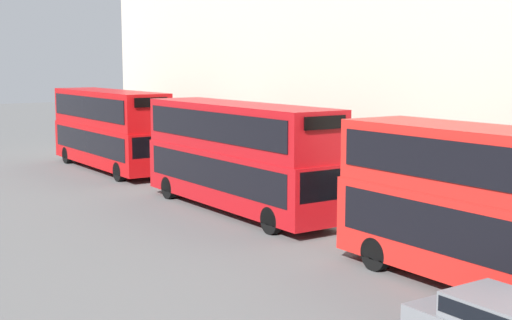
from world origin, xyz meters
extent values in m
cube|color=red|center=(1.60, 4.37, 1.48)|extent=(2.55, 10.14, 2.26)
cube|color=red|center=(1.60, 4.37, 3.50)|extent=(2.50, 9.94, 1.78)
cube|color=black|center=(1.60, 4.37, 1.75)|extent=(2.59, 9.33, 1.26)
cube|color=black|center=(1.60, 4.37, 3.59)|extent=(2.59, 9.33, 1.07)
cylinder|color=black|center=(0.48, 7.84, 0.50)|extent=(0.30, 1.00, 1.00)
cylinder|color=black|center=(2.73, 7.84, 0.50)|extent=(0.30, 1.00, 1.00)
cube|color=#A80F14|center=(1.60, 17.20, 1.44)|extent=(2.55, 11.21, 2.18)
cube|color=#A80F14|center=(1.60, 17.20, 3.49)|extent=(2.50, 10.98, 1.90)
cube|color=black|center=(1.60, 17.20, 1.70)|extent=(2.59, 10.31, 1.22)
cube|color=black|center=(1.60, 17.20, 3.58)|extent=(2.59, 10.31, 1.14)
cube|color=black|center=(1.60, 11.62, 1.88)|extent=(2.17, 0.06, 1.09)
cube|color=black|center=(1.60, 11.62, 4.06)|extent=(1.78, 0.06, 0.46)
cylinder|color=black|center=(0.48, 13.19, 0.50)|extent=(0.30, 1.00, 1.00)
cylinder|color=black|center=(2.73, 13.19, 0.50)|extent=(0.30, 1.00, 1.00)
cylinder|color=black|center=(0.48, 21.20, 0.50)|extent=(0.30, 1.00, 1.00)
cylinder|color=black|center=(2.73, 21.20, 0.50)|extent=(0.30, 1.00, 1.00)
cube|color=#B20C0F|center=(1.60, 30.77, 1.43)|extent=(2.55, 11.11, 2.16)
cube|color=#B20C0F|center=(1.60, 30.77, 3.51)|extent=(2.50, 10.89, 1.99)
cube|color=black|center=(1.60, 30.77, 1.69)|extent=(2.59, 10.22, 1.21)
cube|color=black|center=(1.60, 30.77, 3.61)|extent=(2.59, 10.22, 1.20)
cube|color=black|center=(1.60, 25.25, 1.86)|extent=(2.17, 0.06, 1.08)
cube|color=black|center=(1.60, 25.25, 4.10)|extent=(1.78, 0.06, 0.48)
cylinder|color=black|center=(0.48, 26.82, 0.50)|extent=(0.30, 1.00, 1.00)
cylinder|color=black|center=(2.73, 26.82, 0.50)|extent=(0.30, 1.00, 1.00)
cylinder|color=black|center=(0.48, 34.73, 0.50)|extent=(0.30, 1.00, 1.00)
cylinder|color=black|center=(2.73, 34.73, 0.50)|extent=(0.30, 1.00, 1.00)
cube|color=slate|center=(-1.80, 1.47, 1.08)|extent=(1.65, 2.51, 0.52)
cube|color=black|center=(-1.80, 1.47, 1.11)|extent=(1.68, 2.38, 0.33)
cylinder|color=black|center=(-0.97, 2.82, 0.32)|extent=(0.22, 0.64, 0.64)
camera|label=1|loc=(-13.82, -7.14, 6.12)|focal=50.00mm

